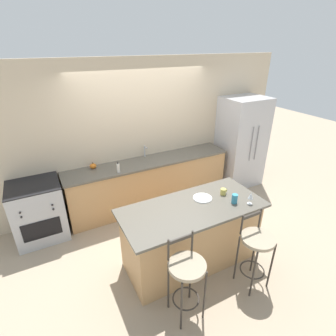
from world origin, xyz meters
name	(u,v)px	position (x,y,z in m)	size (l,w,h in m)	color
ground_plane	(158,211)	(0.00, 0.00, 0.00)	(18.00, 18.00, 0.00)	tan
wall_back	(142,134)	(0.00, 0.64, 1.35)	(6.00, 0.07, 2.70)	beige
back_counter	(150,182)	(0.00, 0.35, 0.46)	(3.12, 0.62, 0.93)	tan
sink_faucet	(145,150)	(0.00, 0.53, 1.06)	(0.02, 0.13, 0.22)	#ADAFB5
kitchen_island	(192,234)	(-0.11, -1.32, 0.47)	(1.95, 0.88, 0.94)	tan
refrigerator	(241,142)	(2.11, 0.25, 0.95)	(0.89, 0.76, 1.91)	#BCBCC1
oven_range	(39,211)	(-1.97, 0.28, 0.48)	(0.76, 0.71, 0.96)	#ADAFB5
bar_stool_near	(187,274)	(-0.60, -1.99, 0.62)	(0.42, 0.42, 1.05)	#332D28
bar_stool_far	(256,246)	(0.39, -2.03, 0.62)	(0.42, 0.42, 1.05)	#332D28
dinner_plate	(203,198)	(0.13, -1.20, 0.94)	(0.27, 0.27, 0.02)	white
wine_glass	(251,196)	(0.62, -1.61, 1.06)	(0.07, 0.07, 0.17)	white
coffee_mug	(223,192)	(0.45, -1.25, 0.98)	(0.11, 0.08, 0.09)	#C1B251
tumbler_cup	(235,199)	(0.44, -1.50, 1.00)	(0.08, 0.08, 0.13)	teal
pumpkin_decoration	(93,166)	(-1.00, 0.49, 0.97)	(0.11, 0.11, 0.11)	orange
soap_bottle	(118,168)	(-0.65, 0.14, 1.01)	(0.05, 0.05, 0.19)	silver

